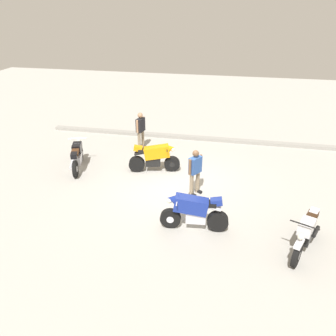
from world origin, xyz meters
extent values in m
plane|color=#ADAAA3|center=(0.00, 0.00, 0.00)|extent=(40.00, 40.00, 0.00)
cube|color=gray|center=(0.00, 4.60, 0.07)|extent=(14.00, 0.30, 0.15)
cylinder|color=black|center=(3.66, -3.36, 0.32)|extent=(0.36, 0.64, 0.64)
cylinder|color=black|center=(4.22, -2.03, 0.32)|extent=(0.36, 0.64, 0.64)
cylinder|color=black|center=(3.66, -3.36, 0.32)|extent=(0.22, 0.26, 0.22)
cylinder|color=black|center=(4.22, -2.03, 0.32)|extent=(0.22, 0.26, 0.22)
cube|color=black|center=(3.96, -2.65, 0.42)|extent=(0.48, 0.62, 0.32)
cube|color=silver|center=(3.89, -2.83, 0.82)|extent=(0.51, 0.64, 0.30)
cube|color=silver|center=(3.66, -3.36, 0.67)|extent=(0.32, 0.47, 0.08)
cube|color=#382314|center=(4.06, -2.42, 0.84)|extent=(0.47, 0.65, 0.12)
cube|color=silver|center=(4.18, -2.14, 0.82)|extent=(0.33, 0.38, 0.18)
cylinder|color=black|center=(4.27, -2.34, 0.37)|extent=(0.32, 0.56, 0.16)
cylinder|color=black|center=(3.76, -3.14, 1.07)|extent=(0.66, 0.30, 0.04)
sphere|color=silver|center=(3.67, -3.34, 0.87)|extent=(0.16, 0.16, 0.16)
cylinder|color=black|center=(-0.33, 1.13, 0.30)|extent=(0.62, 0.29, 0.60)
cylinder|color=black|center=(-1.65, 0.84, 0.30)|extent=(0.63, 0.35, 0.60)
cylinder|color=black|center=(-0.33, 1.13, 0.30)|extent=(0.24, 0.22, 0.21)
cylinder|color=black|center=(-1.65, 0.84, 0.30)|extent=(0.24, 0.22, 0.21)
cube|color=black|center=(-1.04, 0.98, 0.40)|extent=(0.61, 0.39, 0.32)
cube|color=orange|center=(-0.89, 1.01, 0.80)|extent=(1.04, 0.56, 0.57)
cone|color=orange|center=(-0.38, 1.12, 0.95)|extent=(0.42, 0.41, 0.39)
cube|color=black|center=(-1.28, 0.93, 0.87)|extent=(0.64, 0.38, 0.12)
cube|color=orange|center=(-1.58, 0.86, 0.95)|extent=(0.39, 0.29, 0.23)
cylinder|color=black|center=(-1.51, 0.79, 0.77)|extent=(0.41, 0.17, 0.17)
cylinder|color=black|center=(-1.54, 0.95, 0.77)|extent=(0.41, 0.17, 0.17)
cylinder|color=black|center=(-0.52, 1.09, 0.97)|extent=(0.19, 0.69, 0.04)
sphere|color=silver|center=(-0.31, 1.14, 0.90)|extent=(0.16, 0.16, 0.16)
cylinder|color=black|center=(-4.17, 1.31, 0.32)|extent=(0.30, 0.65, 0.64)
cylinder|color=black|center=(-3.74, -0.07, 0.32)|extent=(0.30, 0.65, 0.64)
cylinder|color=silver|center=(-4.17, 1.31, 0.32)|extent=(0.20, 0.26, 0.22)
cylinder|color=silver|center=(-3.74, -0.07, 0.32)|extent=(0.20, 0.26, 0.22)
cube|color=silver|center=(-3.94, 0.57, 0.42)|extent=(0.43, 0.62, 0.32)
cube|color=black|center=(-4.00, 0.77, 0.82)|extent=(0.47, 0.63, 0.30)
cube|color=black|center=(-4.17, 1.31, 0.67)|extent=(0.28, 0.47, 0.08)
cube|color=#4C2D19|center=(-3.87, 0.34, 0.84)|extent=(0.43, 0.65, 0.12)
cube|color=black|center=(-3.78, 0.05, 0.82)|extent=(0.31, 0.37, 0.18)
cylinder|color=silver|center=(-3.99, 0.14, 0.37)|extent=(0.27, 0.56, 0.16)
cylinder|color=silver|center=(-4.10, 1.08, 1.07)|extent=(0.68, 0.24, 0.04)
sphere|color=silver|center=(-4.17, 1.29, 0.87)|extent=(0.16, 0.16, 0.16)
cylinder|color=black|center=(0.31, -2.42, 0.30)|extent=(0.61, 0.21, 0.60)
cylinder|color=black|center=(1.66, -2.30, 0.30)|extent=(0.62, 0.28, 0.60)
cylinder|color=silver|center=(0.31, -2.42, 0.30)|extent=(0.23, 0.20, 0.21)
cylinder|color=silver|center=(1.66, -2.30, 0.30)|extent=(0.23, 0.20, 0.21)
cube|color=silver|center=(1.04, -2.36, 0.40)|extent=(0.58, 0.33, 0.32)
cube|color=navy|center=(0.89, -2.37, 0.80)|extent=(1.02, 0.45, 0.57)
cone|color=navy|center=(0.37, -2.42, 0.95)|extent=(0.38, 0.37, 0.39)
cube|color=black|center=(1.28, -2.34, 0.87)|extent=(0.62, 0.31, 0.12)
cube|color=navy|center=(1.58, -2.31, 0.95)|extent=(0.37, 0.25, 0.23)
cylinder|color=silver|center=(1.53, -2.23, 0.77)|extent=(0.40, 0.13, 0.17)
cylinder|color=silver|center=(1.54, -2.39, 0.77)|extent=(0.40, 0.13, 0.17)
cylinder|color=silver|center=(0.51, -2.41, 0.97)|extent=(0.10, 0.70, 0.04)
sphere|color=silver|center=(0.29, -2.43, 0.90)|extent=(0.16, 0.16, 0.16)
cylinder|color=gray|center=(-2.12, 2.83, 0.41)|extent=(0.16, 0.16, 0.82)
cube|color=black|center=(-2.06, 2.82, 0.04)|extent=(0.28, 0.16, 0.08)
cylinder|color=gray|center=(-2.04, 3.15, 0.41)|extent=(0.16, 0.16, 0.82)
cube|color=black|center=(-1.98, 3.14, 0.04)|extent=(0.28, 0.16, 0.08)
cube|color=black|center=(-2.08, 2.99, 1.11)|extent=(0.32, 0.50, 0.58)
cylinder|color=tan|center=(-2.14, 2.72, 1.13)|extent=(0.11, 0.11, 0.55)
cylinder|color=tan|center=(-2.01, 3.26, 1.13)|extent=(0.11, 0.11, 0.55)
sphere|color=tan|center=(-2.08, 2.99, 1.54)|extent=(0.22, 0.22, 0.22)
cylinder|color=gray|center=(0.65, -0.52, 0.40)|extent=(0.18, 0.18, 0.79)
cube|color=black|center=(0.70, -0.55, 0.04)|extent=(0.27, 0.23, 0.08)
cylinder|color=gray|center=(0.82, -0.26, 0.40)|extent=(0.18, 0.18, 0.79)
cube|color=black|center=(0.87, -0.29, 0.04)|extent=(0.27, 0.23, 0.08)
cube|color=#3359A5|center=(0.74, -0.39, 1.07)|extent=(0.43, 0.49, 0.56)
cylinder|color=brown|center=(0.59, -0.61, 1.09)|extent=(0.12, 0.12, 0.53)
cylinder|color=brown|center=(0.88, -0.16, 1.09)|extent=(0.12, 0.12, 0.53)
sphere|color=brown|center=(0.74, -0.39, 1.49)|extent=(0.21, 0.21, 0.21)
camera|label=1|loc=(1.88, -10.40, 5.94)|focal=36.41mm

